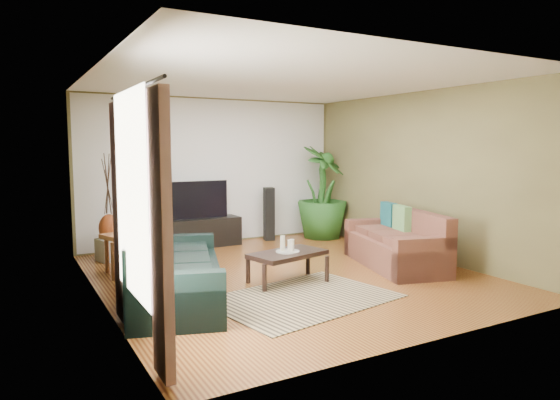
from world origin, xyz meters
TOP-DOWN VIEW (x-y plane):
  - floor at (0.00, 0.00)m, footprint 5.50×5.50m
  - ceiling at (0.00, 0.00)m, footprint 5.50×5.50m
  - wall_back at (0.00, 2.75)m, footprint 5.00×0.00m
  - wall_front at (0.00, -2.75)m, footprint 5.00×0.00m
  - wall_left at (-2.50, 0.00)m, footprint 0.00×5.50m
  - wall_right at (2.50, 0.00)m, footprint 0.00×5.50m
  - backwall_panel at (0.00, 2.74)m, footprint 4.90×0.00m
  - window_pane at (-2.48, -1.60)m, footprint 0.00×1.80m
  - curtain_near at (-2.43, -2.35)m, footprint 0.08×0.35m
  - curtain_far at (-2.43, -0.85)m, footprint 0.08×0.35m
  - curtain_rod at (-2.43, -1.60)m, footprint 0.03×1.90m
  - sofa_left at (-1.71, -0.38)m, footprint 1.62×2.45m
  - sofa_right at (1.69, -0.34)m, footprint 1.35×2.09m
  - area_rug at (-0.38, -1.05)m, footprint 2.36×1.87m
  - coffee_table at (-0.19, -0.35)m, footprint 1.12×0.78m
  - candle_tray at (-0.19, -0.35)m, footprint 0.32×0.32m
  - candle_tall at (-0.25, -0.32)m, footprint 0.06×0.06m
  - candle_mid at (-0.15, -0.39)m, footprint 0.06×0.06m
  - candle_short at (-0.12, -0.29)m, footprint 0.06×0.06m
  - tv_stand at (-0.43, 2.50)m, footprint 1.57×0.49m
  - television at (-0.43, 2.50)m, footprint 1.14×0.06m
  - speaker_left at (-1.28, 2.16)m, footprint 0.19×0.21m
  - speaker_right at (1.01, 2.46)m, footprint 0.23×0.24m
  - potted_plant at (2.06, 2.18)m, footprint 1.43×1.43m
  - plant_pot at (2.06, 2.18)m, footprint 0.34×0.34m
  - pedestal at (-2.02, 2.14)m, footprint 0.44×0.44m
  - vase at (-2.02, 2.14)m, footprint 0.33×0.33m
  - side_table at (-1.97, 1.13)m, footprint 0.70×0.70m

SIDE VIEW (x-z plane):
  - floor at x=0.00m, z-range 0.00..0.00m
  - area_rug at x=-0.38m, z-range 0.00..0.01m
  - plant_pot at x=2.06m, z-range 0.00..0.26m
  - pedestal at x=-2.02m, z-range 0.00..0.36m
  - coffee_table at x=-0.19m, z-range 0.00..0.42m
  - tv_stand at x=-0.43m, z-range 0.00..0.52m
  - side_table at x=-1.97m, z-range 0.00..0.58m
  - candle_tray at x=-0.19m, z-range 0.42..0.43m
  - sofa_left at x=-1.71m, z-range 0.00..0.85m
  - sofa_right at x=1.69m, z-range 0.00..0.85m
  - candle_short at x=-0.12m, z-range 0.43..0.56m
  - candle_mid at x=-0.15m, z-range 0.43..0.59m
  - speaker_right at x=1.01m, z-range 0.00..1.02m
  - vase at x=-2.02m, z-range 0.29..0.75m
  - speaker_left at x=-1.28m, z-range 0.00..1.05m
  - candle_tall at x=-0.25m, z-range 0.43..0.64m
  - television at x=-0.43m, z-range 0.52..1.20m
  - potted_plant at x=2.06m, z-range 0.00..1.82m
  - curtain_near at x=-2.43m, z-range 0.05..2.25m
  - curtain_far at x=-2.43m, z-range 0.05..2.25m
  - wall_left at x=-2.50m, z-range -1.40..4.10m
  - wall_right at x=2.50m, z-range -1.40..4.10m
  - wall_back at x=0.00m, z-range -1.15..3.85m
  - wall_front at x=0.00m, z-range -1.15..3.85m
  - backwall_panel at x=0.00m, z-range -1.10..3.80m
  - window_pane at x=-2.48m, z-range 0.50..2.30m
  - curtain_rod at x=-2.43m, z-range 2.28..2.31m
  - ceiling at x=0.00m, z-range 2.70..2.70m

